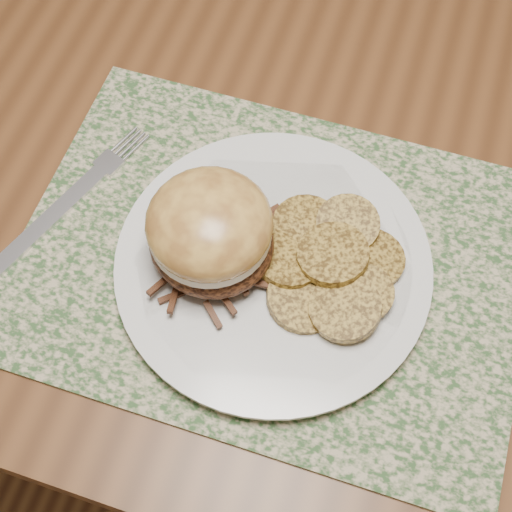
{
  "coord_description": "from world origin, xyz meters",
  "views": [
    {
      "loc": [
        0.28,
        -0.49,
        1.32
      ],
      "look_at": [
        0.2,
        -0.23,
        0.79
      ],
      "focal_mm": 50.0,
      "sensor_mm": 36.0,
      "label": 1
    }
  ],
  "objects_px": {
    "dinner_plate": "(273,265)",
    "fork": "(72,198)",
    "pork_sandwich": "(210,231)",
    "dining_table": "(158,90)"
  },
  "relations": [
    {
      "from": "pork_sandwich",
      "to": "fork",
      "type": "relative_size",
      "value": 0.71
    },
    {
      "from": "pork_sandwich",
      "to": "fork",
      "type": "bearing_deg",
      "value": -169.39
    },
    {
      "from": "pork_sandwich",
      "to": "fork",
      "type": "distance_m",
      "value": 0.16
    },
    {
      "from": "dinner_plate",
      "to": "pork_sandwich",
      "type": "xyz_separation_m",
      "value": [
        -0.05,
        -0.01,
        0.05
      ]
    },
    {
      "from": "dinner_plate",
      "to": "fork",
      "type": "bearing_deg",
      "value": 176.37
    },
    {
      "from": "dining_table",
      "to": "dinner_plate",
      "type": "distance_m",
      "value": 0.32
    },
    {
      "from": "dinner_plate",
      "to": "dining_table",
      "type": "bearing_deg",
      "value": 133.24
    },
    {
      "from": "dinner_plate",
      "to": "pork_sandwich",
      "type": "bearing_deg",
      "value": -170.0
    },
    {
      "from": "dining_table",
      "to": "dinner_plate",
      "type": "bearing_deg",
      "value": -46.76
    },
    {
      "from": "dinner_plate",
      "to": "fork",
      "type": "relative_size",
      "value": 1.37
    }
  ]
}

